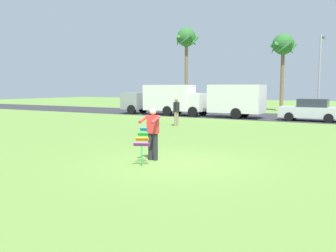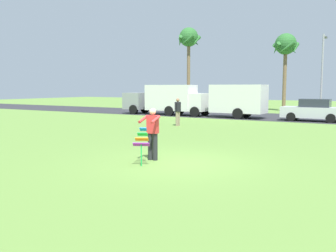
% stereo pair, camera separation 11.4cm
% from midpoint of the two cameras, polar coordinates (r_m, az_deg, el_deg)
% --- Properties ---
extents(ground_plane, '(120.00, 120.00, 0.00)m').
position_cam_midpoint_polar(ground_plane, '(11.75, 1.53, -5.77)').
color(ground_plane, olive).
extents(road_strip, '(120.00, 8.00, 0.01)m').
position_cam_midpoint_polar(road_strip, '(30.55, 19.92, 1.19)').
color(road_strip, '#2D2D33').
rests_on(road_strip, ground).
extents(person_kite_flyer, '(0.60, 0.70, 1.73)m').
position_cam_midpoint_polar(person_kite_flyer, '(12.03, -2.19, -0.92)').
color(person_kite_flyer, '#26262B').
rests_on(person_kite_flyer, ground).
extents(kite_held, '(0.61, 0.73, 1.14)m').
position_cam_midpoint_polar(kite_held, '(11.32, -3.82, -2.29)').
color(kite_held, blue).
rests_on(kite_held, ground).
extents(parked_truck_grey_van, '(6.72, 2.17, 2.62)m').
position_cam_midpoint_polar(parked_truck_grey_van, '(32.23, -0.70, 4.29)').
color(parked_truck_grey_van, gray).
rests_on(parked_truck_grey_van, ground).
extents(parked_truck_white_box, '(6.74, 2.22, 2.62)m').
position_cam_midpoint_polar(parked_truck_white_box, '(29.52, 9.55, 4.05)').
color(parked_truck_white_box, silver).
rests_on(parked_truck_white_box, ground).
extents(parked_car_silver, '(4.21, 1.86, 1.60)m').
position_cam_midpoint_polar(parked_car_silver, '(27.91, 21.87, 2.27)').
color(parked_car_silver, silver).
rests_on(parked_car_silver, ground).
extents(palm_tree_left_near, '(2.58, 2.71, 9.01)m').
position_cam_midpoint_polar(palm_tree_left_near, '(41.55, 3.34, 13.18)').
color(palm_tree_left_near, brown).
rests_on(palm_tree_left_near, ground).
extents(palm_tree_right_near, '(2.58, 2.71, 7.75)m').
position_cam_midpoint_polar(palm_tree_right_near, '(38.85, 18.02, 11.66)').
color(palm_tree_right_near, brown).
rests_on(palm_tree_right_near, ground).
extents(streetlight_pole, '(0.24, 1.65, 7.00)m').
position_cam_midpoint_polar(streetlight_pole, '(34.91, 23.11, 8.19)').
color(streetlight_pole, '#9E9EA3').
rests_on(streetlight_pole, ground).
extents(person_walker_near, '(0.27, 0.56, 1.73)m').
position_cam_midpoint_polar(person_walker_near, '(22.82, 1.69, 2.35)').
color(person_walker_near, gray).
rests_on(person_walker_near, ground).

